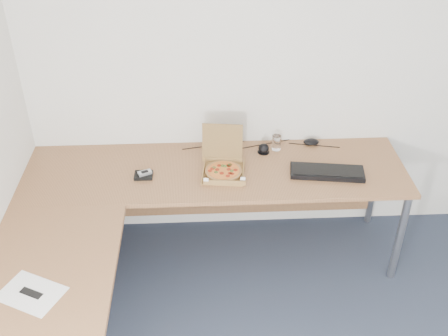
{
  "coord_description": "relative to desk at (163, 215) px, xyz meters",
  "views": [
    {
      "loc": [
        -0.59,
        -1.52,
        2.72
      ],
      "look_at": [
        -0.45,
        1.28,
        0.82
      ],
      "focal_mm": 43.26,
      "sensor_mm": 36.0,
      "label": 1
    }
  ],
  "objects": [
    {
      "name": "room_shell",
      "position": [
        0.82,
        -0.97,
        0.55
      ],
      "size": [
        3.5,
        3.5,
        2.5
      ],
      "primitive_type": null,
      "color": "silver",
      "rests_on": "ground"
    },
    {
      "name": "pizza_box",
      "position": [
        0.37,
        0.39,
        0.06
      ],
      "size": [
        0.27,
        0.31,
        0.27
      ],
      "rotation": [
        0.0,
        0.0,
        -0.12
      ],
      "color": "olive",
      "rests_on": "desk"
    },
    {
      "name": "keyboard",
      "position": [
        1.04,
        0.34,
        0.04
      ],
      "size": [
        0.49,
        0.23,
        0.03
      ],
      "primitive_type": "cube",
      "rotation": [
        0.0,
        0.0,
        -0.14
      ],
      "color": "black",
      "rests_on": "desk"
    },
    {
      "name": "cable_bundle",
      "position": [
        0.63,
        0.71,
        0.03
      ],
      "size": [
        0.53,
        0.11,
        0.01
      ],
      "primitive_type": null,
      "rotation": [
        0.0,
        0.0,
        0.14
      ],
      "color": "black",
      "rests_on": "desk"
    },
    {
      "name": "drinking_glass",
      "position": [
        0.75,
        0.65,
        0.08
      ],
      "size": [
        0.06,
        0.06,
        0.11
      ],
      "primitive_type": "cylinder",
      "color": "white",
      "rests_on": "desk"
    },
    {
      "name": "mouse",
      "position": [
        1.01,
        0.71,
        0.05
      ],
      "size": [
        0.12,
        0.09,
        0.04
      ],
      "primitive_type": "ellipsoid",
      "rotation": [
        0.0,
        0.0,
        -0.17
      ],
      "color": "black",
      "rests_on": "desk"
    },
    {
      "name": "dome_speaker",
      "position": [
        0.66,
        0.62,
        0.06
      ],
      "size": [
        0.08,
        0.08,
        0.07
      ],
      "primitive_type": "ellipsoid",
      "color": "black",
      "rests_on": "desk"
    },
    {
      "name": "phone",
      "position": [
        -0.13,
        0.37,
        0.06
      ],
      "size": [
        0.1,
        0.08,
        0.02
      ],
      "primitive_type": "cube",
      "rotation": [
        0.0,
        0.0,
        0.4
      ],
      "color": "#B2B5BA",
      "rests_on": "wallet"
    },
    {
      "name": "desk",
      "position": [
        0.0,
        0.0,
        0.0
      ],
      "size": [
        2.5,
        2.2,
        0.73
      ],
      "color": "#99653D",
      "rests_on": "ground"
    },
    {
      "name": "paper_sheet",
      "position": [
        -0.62,
        -0.61,
        0.03
      ],
      "size": [
        0.37,
        0.33,
        0.0
      ],
      "primitive_type": "cube",
      "rotation": [
        0.0,
        0.0,
        -0.46
      ],
      "color": "white",
      "rests_on": "desk"
    },
    {
      "name": "wallet",
      "position": [
        -0.14,
        0.37,
        0.04
      ],
      "size": [
        0.12,
        0.1,
        0.02
      ],
      "primitive_type": "cube",
      "rotation": [
        0.0,
        0.0,
        -0.01
      ],
      "color": "black",
      "rests_on": "desk"
    }
  ]
}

